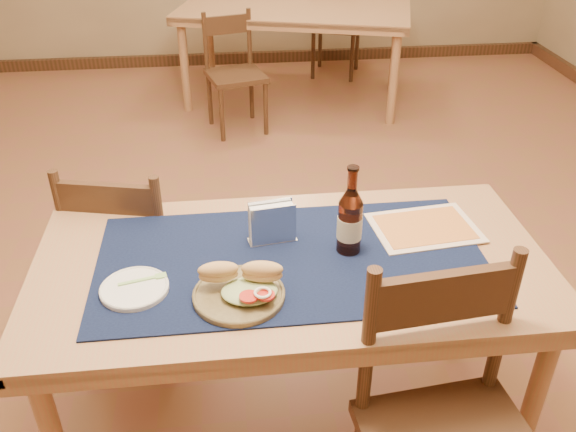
{
  "coord_description": "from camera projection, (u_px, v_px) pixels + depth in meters",
  "views": [
    {
      "loc": [
        -0.18,
        -2.32,
        1.87
      ],
      "look_at": [
        0.0,
        -0.7,
        0.85
      ],
      "focal_mm": 38.0,
      "sensor_mm": 36.0,
      "label": 1
    }
  ],
  "objects": [
    {
      "name": "main_table",
      "position": [
        292.0,
        281.0,
        1.94
      ],
      "size": [
        1.6,
        0.8,
        0.75
      ],
      "color": "#9D744A",
      "rests_on": "ground"
    },
    {
      "name": "placemat",
      "position": [
        292.0,
        259.0,
        1.89
      ],
      "size": [
        1.2,
        0.6,
        0.01
      ],
      "primitive_type": "cube",
      "color": "#0F1939",
      "rests_on": "main_table"
    },
    {
      "name": "baseboard",
      "position": [
        272.0,
        280.0,
        2.94
      ],
      "size": [
        6.0,
        7.0,
        0.1
      ],
      "color": "#492A1A",
      "rests_on": "ground"
    },
    {
      "name": "back_table",
      "position": [
        294.0,
        18.0,
        4.71
      ],
      "size": [
        1.93,
        1.32,
        0.75
      ],
      "color": "#9D744A",
      "rests_on": "ground"
    },
    {
      "name": "chair_main_far",
      "position": [
        134.0,
        253.0,
        2.41
      ],
      "size": [
        0.5,
        0.5,
        0.9
      ],
      "color": "#492A1A",
      "rests_on": "ground"
    },
    {
      "name": "chair_back_near",
      "position": [
        234.0,
        71.0,
        4.37
      ],
      "size": [
        0.47,
        0.47,
        0.83
      ],
      "color": "#492A1A",
      "rests_on": "ground"
    },
    {
      "name": "chair_back_far",
      "position": [
        336.0,
        25.0,
        5.35
      ],
      "size": [
        0.52,
        0.52,
        0.88
      ],
      "color": "#492A1A",
      "rests_on": "ground"
    },
    {
      "name": "sandwich_plate",
      "position": [
        242.0,
        289.0,
        1.72
      ],
      "size": [
        0.26,
        0.26,
        0.1
      ],
      "color": "brown",
      "rests_on": "placemat"
    },
    {
      "name": "side_plate",
      "position": [
        134.0,
        288.0,
        1.75
      ],
      "size": [
        0.2,
        0.2,
        0.02
      ],
      "color": "white",
      "rests_on": "placemat"
    },
    {
      "name": "fork",
      "position": [
        146.0,
        279.0,
        1.78
      ],
      "size": [
        0.14,
        0.05,
        0.0
      ],
      "color": "#94CB6F",
      "rests_on": "side_plate"
    },
    {
      "name": "beer_bottle",
      "position": [
        350.0,
        221.0,
        1.87
      ],
      "size": [
        0.08,
        0.08,
        0.3
      ],
      "color": "#44190C",
      "rests_on": "placemat"
    },
    {
      "name": "napkin_holder",
      "position": [
        272.0,
        224.0,
        1.94
      ],
      "size": [
        0.16,
        0.08,
        0.14
      ],
      "color": "silver",
      "rests_on": "placemat"
    },
    {
      "name": "menu_card",
      "position": [
        425.0,
        227.0,
        2.03
      ],
      "size": [
        0.37,
        0.29,
        0.01
      ],
      "color": "beige",
      "rests_on": "placemat"
    }
  ]
}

